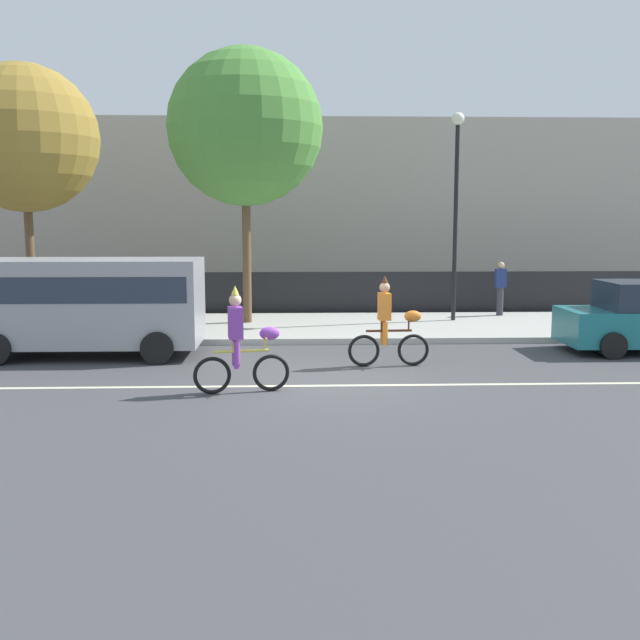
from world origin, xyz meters
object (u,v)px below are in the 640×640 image
street_lamp_post (456,186)px  pedestrian_onlooker (500,287)px  parade_cyclist_orange (390,326)px  parade_cyclist_purple (242,346)px  parked_van_grey (91,300)px

street_lamp_post → pedestrian_onlooker: size_ratio=3.62×
parade_cyclist_orange → street_lamp_post: bearing=66.1°
parade_cyclist_purple → parked_van_grey: size_ratio=0.38×
parked_van_grey → pedestrian_onlooker: bearing=27.2°
parade_cyclist_purple → street_lamp_post: street_lamp_post is taller
parked_van_grey → pedestrian_onlooker: (10.79, 5.54, -0.27)m
street_lamp_post → pedestrian_onlooker: 3.54m
parade_cyclist_orange → pedestrian_onlooker: parade_cyclist_orange is taller
parked_van_grey → pedestrian_onlooker: parked_van_grey is taller
parade_cyclist_purple → street_lamp_post: size_ratio=0.33×
parade_cyclist_purple → pedestrian_onlooker: (7.18, 9.22, 0.17)m
parked_van_grey → street_lamp_post: street_lamp_post is taller
parade_cyclist_orange → street_lamp_post: (2.62, 5.91, 3.15)m
street_lamp_post → parade_cyclist_orange: bearing=-113.9°
pedestrian_onlooker → parked_van_grey: bearing=-152.8°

